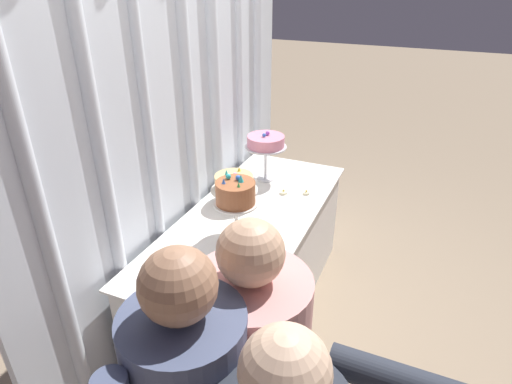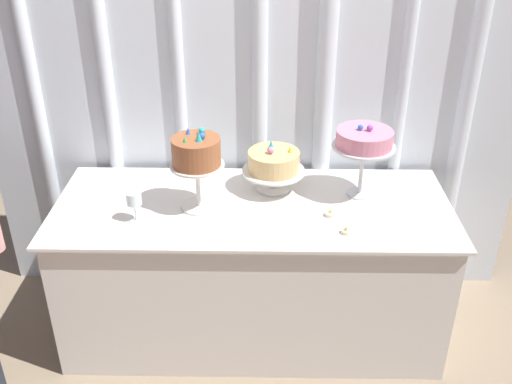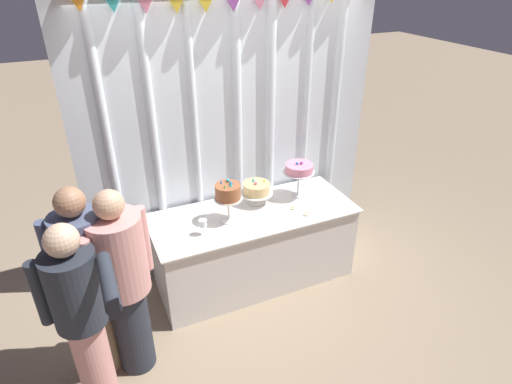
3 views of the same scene
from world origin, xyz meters
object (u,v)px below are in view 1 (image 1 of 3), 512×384
cake_display_leftmost (236,196)px  cake_display_rightmost (266,143)px  tealight_near_left (306,193)px  cake_table (250,264)px  wine_glass (234,252)px  cake_display_center (234,184)px  tealight_far_left (284,192)px

cake_display_leftmost → cake_display_rightmost: size_ratio=1.07×
cake_display_leftmost → cake_display_rightmost: cake_display_leftmost is taller
cake_display_rightmost → tealight_near_left: 0.45m
cake_table → wine_glass: (-0.52, -0.15, 0.48)m
cake_display_center → cake_display_rightmost: 0.44m
cake_display_leftmost → tealight_near_left: (0.66, -0.21, -0.26)m
cake_display_center → cake_display_rightmost: (0.42, -0.05, 0.14)m
cake_table → tealight_near_left: 0.61m
wine_glass → tealight_near_left: wine_glass is taller
cake_table → tealight_near_left: (0.41, -0.24, 0.39)m
cake_display_rightmost → tealight_near_left: cake_display_rightmost is taller
cake_display_leftmost → tealight_near_left: bearing=-17.8°
cake_display_leftmost → tealight_near_left: size_ratio=8.60×
cake_display_rightmost → wine_glass: 1.08m
cake_table → tealight_near_left: tealight_near_left is taller
cake_display_leftmost → tealight_far_left: (0.61, -0.07, -0.26)m
cake_display_center → tealight_far_left: cake_display_center is taller
cake_table → tealight_near_left: bearing=-30.0°
wine_glass → tealight_far_left: wine_glass is taller
cake_display_rightmost → tealight_far_left: cake_display_rightmost is taller
cake_display_leftmost → cake_display_center: (0.35, 0.18, -0.13)m
cake_display_leftmost → cake_display_rightmost: (0.77, 0.13, 0.02)m
cake_display_rightmost → cake_table: bearing=-168.2°
wine_glass → tealight_near_left: bearing=-5.6°
wine_glass → tealight_far_left: 0.89m
cake_table → cake_display_rightmost: size_ratio=5.10×
cake_display_leftmost → tealight_near_left: cake_display_leftmost is taller
cake_display_center → tealight_far_left: (0.26, -0.25, -0.13)m
cake_table → tealight_far_left: 0.53m
cake_table → cake_display_leftmost: bearing=-174.2°
cake_display_center → wine_glass: size_ratio=2.15×
cake_display_center → tealight_near_left: 0.52m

